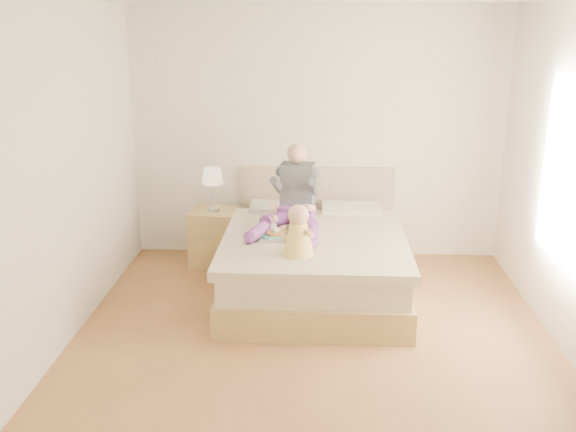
{
  "coord_description": "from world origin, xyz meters",
  "views": [
    {
      "loc": [
        0.04,
        -4.75,
        2.57
      ],
      "look_at": [
        -0.25,
        0.93,
        0.79
      ],
      "focal_mm": 40.0,
      "sensor_mm": 36.0,
      "label": 1
    }
  ],
  "objects_px": {
    "nightstand": "(216,237)",
    "adult": "(294,201)",
    "bed": "(314,258)",
    "tray": "(285,234)",
    "baby": "(299,234)"
  },
  "relations": [
    {
      "from": "nightstand",
      "to": "baby",
      "type": "xyz_separation_m",
      "value": [
        0.94,
        -1.29,
        0.49
      ]
    },
    {
      "from": "bed",
      "to": "nightstand",
      "type": "height_order",
      "value": "bed"
    },
    {
      "from": "bed",
      "to": "tray",
      "type": "bearing_deg",
      "value": -141.25
    },
    {
      "from": "nightstand",
      "to": "baby",
      "type": "distance_m",
      "value": 1.67
    },
    {
      "from": "nightstand",
      "to": "adult",
      "type": "relative_size",
      "value": 0.59
    },
    {
      "from": "tray",
      "to": "baby",
      "type": "bearing_deg",
      "value": -71.14
    },
    {
      "from": "tray",
      "to": "bed",
      "type": "bearing_deg",
      "value": 39.85
    },
    {
      "from": "tray",
      "to": "nightstand",
      "type": "bearing_deg",
      "value": 134.5
    },
    {
      "from": "nightstand",
      "to": "baby",
      "type": "relative_size",
      "value": 1.35
    },
    {
      "from": "baby",
      "to": "bed",
      "type": "bearing_deg",
      "value": 98.32
    },
    {
      "from": "adult",
      "to": "tray",
      "type": "distance_m",
      "value": 0.44
    },
    {
      "from": "tray",
      "to": "baby",
      "type": "relative_size",
      "value": 1.01
    },
    {
      "from": "adult",
      "to": "baby",
      "type": "xyz_separation_m",
      "value": [
        0.07,
        -0.82,
        -0.06
      ]
    },
    {
      "from": "bed",
      "to": "nightstand",
      "type": "distance_m",
      "value": 1.24
    },
    {
      "from": "nightstand",
      "to": "adult",
      "type": "height_order",
      "value": "adult"
    }
  ]
}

